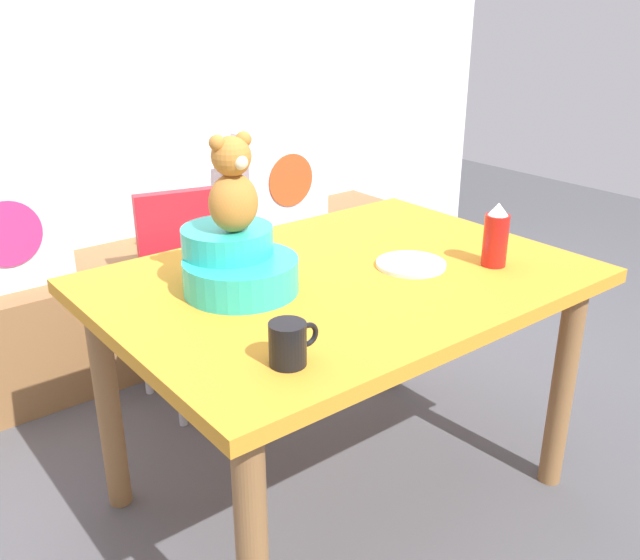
# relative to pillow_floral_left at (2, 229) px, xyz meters

# --- Properties ---
(ground_plane) EXTENTS (8.00, 8.00, 0.00)m
(ground_plane) POSITION_rel_pillow_floral_left_xyz_m (0.58, -1.20, -0.68)
(ground_plane) COLOR #4C4C51
(back_wall) EXTENTS (4.40, 0.10, 2.60)m
(back_wall) POSITION_rel_pillow_floral_left_xyz_m (0.58, 0.29, 0.62)
(back_wall) COLOR silver
(back_wall) RESTS_ON ground_plane
(window_bench) EXTENTS (2.60, 0.44, 0.46)m
(window_bench) POSITION_rel_pillow_floral_left_xyz_m (0.58, 0.02, -0.45)
(window_bench) COLOR olive
(window_bench) RESTS_ON ground_plane
(pillow_floral_left) EXTENTS (0.44, 0.15, 0.44)m
(pillow_floral_left) POSITION_rel_pillow_floral_left_xyz_m (0.00, 0.00, 0.00)
(pillow_floral_left) COLOR silver
(pillow_floral_left) RESTS_ON window_bench
(pillow_floral_right) EXTENTS (0.44, 0.15, 0.44)m
(pillow_floral_right) POSITION_rel_pillow_floral_left_xyz_m (1.23, 0.00, 0.00)
(pillow_floral_right) COLOR silver
(pillow_floral_right) RESTS_ON window_bench
(book_stack) EXTENTS (0.20, 0.14, 0.09)m
(book_stack) POSITION_rel_pillow_floral_left_xyz_m (0.66, 0.02, -0.17)
(book_stack) COLOR #5CA34E
(book_stack) RESTS_ON window_bench
(dining_table) EXTENTS (1.31, 0.95, 0.74)m
(dining_table) POSITION_rel_pillow_floral_left_xyz_m (0.58, -1.20, -0.04)
(dining_table) COLOR orange
(dining_table) RESTS_ON ground_plane
(highchair) EXTENTS (0.40, 0.50, 0.79)m
(highchair) POSITION_rel_pillow_floral_left_xyz_m (0.51, -0.42, -0.16)
(highchair) COLOR red
(highchair) RESTS_ON ground_plane
(infant_seat_teal) EXTENTS (0.30, 0.33, 0.16)m
(infant_seat_teal) POSITION_rel_pillow_floral_left_xyz_m (0.30, -1.11, 0.13)
(infant_seat_teal) COLOR #28B5A8
(infant_seat_teal) RESTS_ON dining_table
(teddy_bear) EXTENTS (0.13, 0.12, 0.25)m
(teddy_bear) POSITION_rel_pillow_floral_left_xyz_m (0.30, -1.11, 0.34)
(teddy_bear) COLOR #B6752F
(teddy_bear) RESTS_ON infant_seat_teal
(ketchup_bottle) EXTENTS (0.07, 0.07, 0.18)m
(ketchup_bottle) POSITION_rel_pillow_floral_left_xyz_m (0.97, -1.42, 0.15)
(ketchup_bottle) COLOR red
(ketchup_bottle) RESTS_ON dining_table
(coffee_mug) EXTENTS (0.12, 0.08, 0.09)m
(coffee_mug) POSITION_rel_pillow_floral_left_xyz_m (0.17, -1.52, 0.11)
(coffee_mug) COLOR black
(coffee_mug) RESTS_ON dining_table
(dinner_plate_near) EXTENTS (0.20, 0.20, 0.01)m
(dinner_plate_near) POSITION_rel_pillow_floral_left_xyz_m (0.78, -1.28, 0.07)
(dinner_plate_near) COLOR white
(dinner_plate_near) RESTS_ON dining_table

